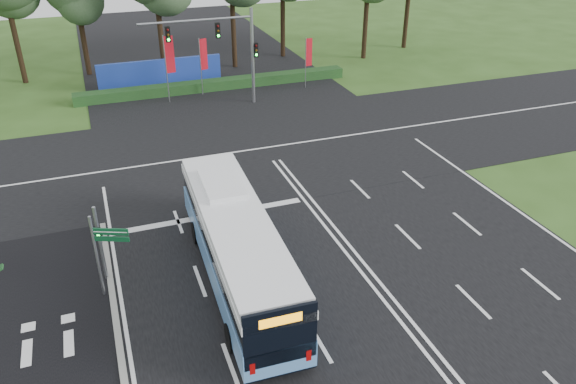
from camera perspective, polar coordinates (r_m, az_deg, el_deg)
The scene contains 14 objects.
ground at distance 25.62m, azimuth 5.68°, elevation -5.97°, with size 120.00×120.00×0.00m, color #2F4C19.
road_main at distance 25.61m, azimuth 5.69°, elevation -5.93°, with size 20.00×120.00×0.04m, color black.
road_cross at distance 35.40m, azimuth -2.57°, elevation 4.45°, with size 120.00×14.00×0.05m, color black.
bike_path at distance 21.66m, azimuth -23.21°, elevation -16.17°, with size 5.00×18.00×0.06m, color black.
kerb_strip at distance 21.44m, azimuth -16.69°, elevation -15.17°, with size 0.25×18.00×0.12m, color gray.
city_bus at distance 22.85m, azimuth -5.22°, elevation -5.46°, with size 2.90×12.04×3.43m.
pedestrian_signal at distance 23.92m, azimuth -18.56°, elevation -4.80°, with size 0.31×0.42×3.49m.
street_sign at distance 22.71m, azimuth -18.24°, elevation -5.31°, with size 1.34×0.62×3.70m.
banner_flag_left at distance 43.46m, azimuth -12.03°, elevation 13.06°, with size 0.75×0.16×5.09m.
banner_flag_mid at distance 44.89m, azimuth -8.64°, elevation 13.33°, with size 0.64×0.23×4.46m.
banner_flag_right at distance 46.05m, azimuth 2.06°, elevation 13.73°, with size 0.60×0.14×4.10m.
traffic_light_gantry at distance 41.73m, azimuth -6.10°, elevation 14.82°, with size 8.41×0.28×7.00m.
hedge at distance 46.59m, azimuth -7.35°, elevation 10.75°, with size 22.00×1.20×0.80m, color #143718.
blue_hoarding at distance 48.10m, azimuth -12.84°, elevation 11.73°, with size 10.00×0.30×2.20m, color #1C389C.
Camera 1 is at (-9.55, -18.87, 14.46)m, focal length 35.00 mm.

